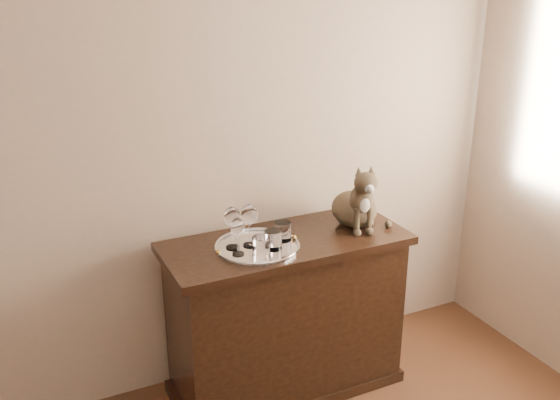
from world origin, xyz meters
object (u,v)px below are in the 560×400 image
at_px(tumbler_b, 261,247).
at_px(wine_glass_c, 238,236).
at_px(tray, 257,247).
at_px(tumbler_c, 283,231).
at_px(tumbler_a, 273,240).
at_px(wine_glass_a, 232,227).
at_px(cat, 355,193).
at_px(wine_glass_d, 250,225).
at_px(sideboard, 286,316).

bearing_deg(tumbler_b, wine_glass_c, 143.65).
height_order(tray, tumbler_c, tumbler_c).
distance_m(tray, tumbler_a, 0.09).
relative_size(wine_glass_a, tumbler_b, 2.21).
relative_size(tumbler_c, cat, 0.27).
xyz_separation_m(wine_glass_c, tumbler_c, (0.25, 0.05, -0.04)).
bearing_deg(wine_glass_a, cat, 0.80).
xyz_separation_m(tumbler_a, tumbler_b, (-0.08, -0.05, 0.00)).
relative_size(tumbler_b, tumbler_c, 1.00).
bearing_deg(tumbler_b, tumbler_c, 34.81).
xyz_separation_m(wine_glass_a, wine_glass_d, (0.08, -0.01, 0.00)).
height_order(tumbler_b, tumbler_c, same).
bearing_deg(wine_glass_d, tumbler_b, -89.58).
xyz_separation_m(wine_glass_c, cat, (0.67, 0.08, 0.08)).
bearing_deg(tray, tumbler_b, -104.26).
height_order(sideboard, wine_glass_a, wine_glass_a).
height_order(wine_glass_c, wine_glass_d, wine_glass_d).
height_order(tray, wine_glass_d, wine_glass_d).
height_order(sideboard, tumbler_c, tumbler_c).
relative_size(wine_glass_c, tumbler_c, 1.91).
relative_size(sideboard, tray, 3.00).
bearing_deg(tumbler_c, tray, -174.46).
distance_m(wine_glass_c, cat, 0.68).
height_order(tumbler_a, tumbler_c, tumbler_c).
xyz_separation_m(tray, wine_glass_c, (-0.11, -0.04, 0.09)).
bearing_deg(sideboard, tumbler_c, -150.50).
xyz_separation_m(wine_glass_a, cat, (0.67, 0.01, 0.06)).
distance_m(tumbler_b, cat, 0.61).
bearing_deg(wine_glass_c, tumbler_c, 11.44).
bearing_deg(cat, tumbler_a, -157.59).
bearing_deg(tumbler_a, sideboard, 37.42).
height_order(wine_glass_a, cat, cat).
bearing_deg(cat, tumbler_b, -154.82).
xyz_separation_m(tumbler_a, tumbler_c, (0.08, 0.07, 0.00)).
distance_m(wine_glass_d, tumbler_b, 0.14).
bearing_deg(cat, wine_glass_a, -168.23).
bearing_deg(wine_glass_d, tumbler_a, -44.27).
bearing_deg(sideboard, wine_glass_c, -166.73).
height_order(wine_glass_d, cat, cat).
height_order(wine_glass_d, tumbler_c, wine_glass_d).
relative_size(tray, wine_glass_d, 1.93).
relative_size(tray, tumbler_c, 4.33).
distance_m(wine_glass_c, wine_glass_d, 0.11).
distance_m(wine_glass_a, wine_glass_c, 0.08).
bearing_deg(sideboard, wine_glass_d, -179.70).
xyz_separation_m(wine_glass_d, cat, (0.58, 0.02, 0.06)).
bearing_deg(tumbler_b, tumbler_a, 29.43).
bearing_deg(tumbler_b, wine_glass_a, 120.99).
bearing_deg(wine_glass_a, wine_glass_d, -7.75).
xyz_separation_m(wine_glass_a, tumbler_c, (0.25, -0.02, -0.06)).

